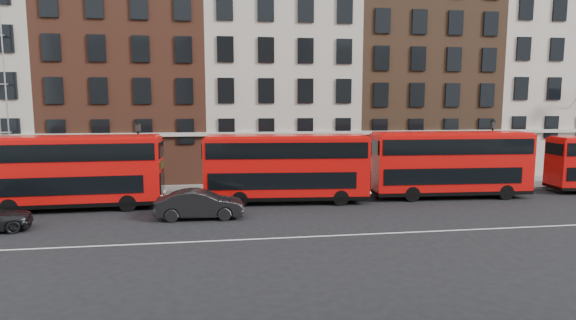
{
  "coord_description": "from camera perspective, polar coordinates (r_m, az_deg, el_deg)",
  "views": [
    {
      "loc": [
        -5.22,
        -23.33,
        6.58
      ],
      "look_at": [
        -1.01,
        5.0,
        3.0
      ],
      "focal_mm": 28.0,
      "sensor_mm": 36.0,
      "label": 1
    }
  ],
  "objects": [
    {
      "name": "bus_a",
      "position": [
        31.02,
        -25.99,
        -1.19
      ],
      "size": [
        11.09,
        2.95,
        4.63
      ],
      "rotation": [
        0.0,
        0.0,
        0.02
      ],
      "color": "red",
      "rests_on": "ground"
    },
    {
      "name": "kerb",
      "position": [
        32.42,
        0.99,
        -4.44
      ],
      "size": [
        80.0,
        0.3,
        0.16
      ],
      "primitive_type": "cube",
      "color": "gray",
      "rests_on": "ground"
    },
    {
      "name": "building_terrace",
      "position": [
        41.66,
        -1.69,
        12.16
      ],
      "size": [
        64.0,
        11.95,
        22.0
      ],
      "color": "beige",
      "rests_on": "ground"
    },
    {
      "name": "bus_b",
      "position": [
        29.88,
        -0.26,
        -0.84
      ],
      "size": [
        11.0,
        3.51,
        4.55
      ],
      "rotation": [
        0.0,
        0.0,
        -0.09
      ],
      "color": "red",
      "rests_on": "ground"
    },
    {
      "name": "lamp_post_left",
      "position": [
        32.6,
        -18.39,
        0.59
      ],
      "size": [
        0.44,
        0.44,
        5.33
      ],
      "color": "black",
      "rests_on": "pavement"
    },
    {
      "name": "traffic_light",
      "position": [
        41.32,
        31.06,
        0.36
      ],
      "size": [
        0.25,
        0.45,
        3.27
      ],
      "color": "black",
      "rests_on": "pavement"
    },
    {
      "name": "ground",
      "position": [
        24.8,
        4.05,
        -8.28
      ],
      "size": [
        120.0,
        120.0,
        0.0
      ],
      "primitive_type": "plane",
      "color": "black",
      "rests_on": "ground"
    },
    {
      "name": "iron_railings",
      "position": [
        36.89,
        -0.21,
        -2.13
      ],
      "size": [
        6.6,
        0.06,
        1.0
      ],
      "primitive_type": null,
      "color": "black",
      "rests_on": "pavement"
    },
    {
      "name": "bus_c",
      "position": [
        33.55,
        19.83,
        -0.3
      ],
      "size": [
        11.18,
        3.23,
        4.65
      ],
      "rotation": [
        0.0,
        0.0,
        -0.05
      ],
      "color": "red",
      "rests_on": "ground"
    },
    {
      "name": "pavement",
      "position": [
        34.84,
        0.31,
        -3.64
      ],
      "size": [
        80.0,
        5.0,
        0.15
      ],
      "primitive_type": "cube",
      "color": "slate",
      "rests_on": "ground"
    },
    {
      "name": "car_front",
      "position": [
        26.52,
        -11.12,
        -5.54
      ],
      "size": [
        5.07,
        1.92,
        1.65
      ],
      "primitive_type": "imported",
      "rotation": [
        0.0,
        0.0,
        1.54
      ],
      "color": "black",
      "rests_on": "ground"
    },
    {
      "name": "road_centre_line",
      "position": [
        22.92,
        5.14,
        -9.57
      ],
      "size": [
        70.0,
        0.12,
        0.01
      ],
      "primitive_type": "cube",
      "color": "white",
      "rests_on": "ground"
    },
    {
      "name": "lamp_post_right",
      "position": [
        38.52,
        24.45,
        1.27
      ],
      "size": [
        0.44,
        0.44,
        5.33
      ],
      "color": "black",
      "rests_on": "pavement"
    }
  ]
}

